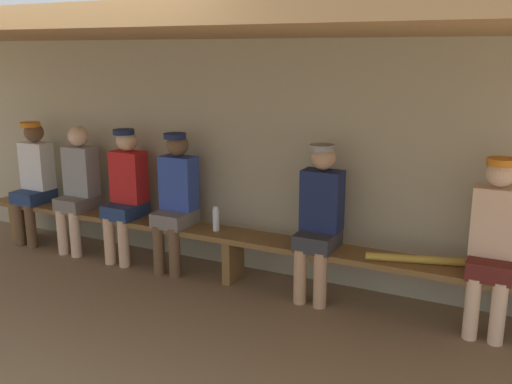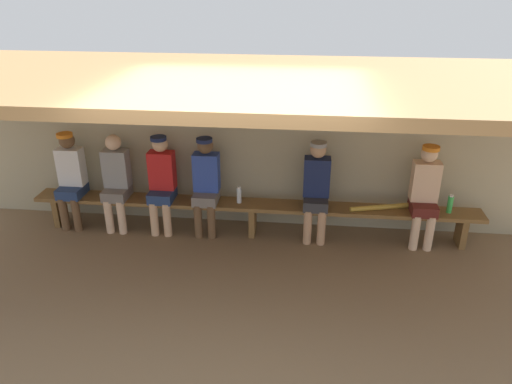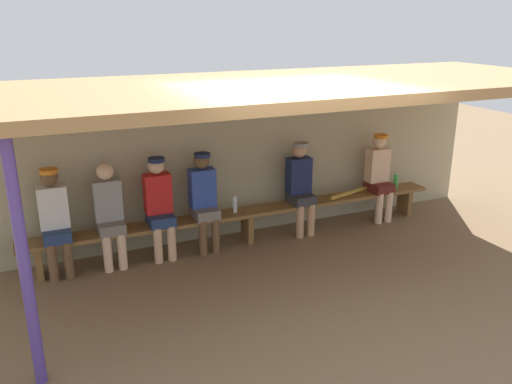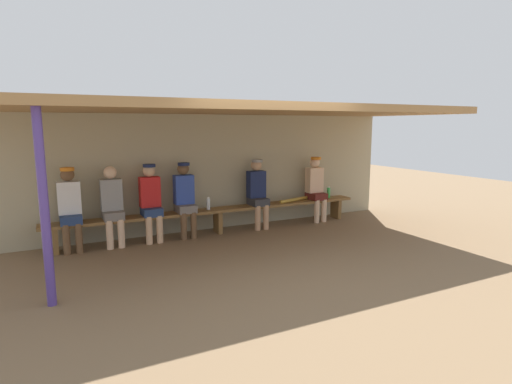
{
  "view_description": "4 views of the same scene",
  "coord_description": "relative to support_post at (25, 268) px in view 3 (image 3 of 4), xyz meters",
  "views": [
    {
      "loc": [
        2.46,
        -2.84,
        2.1
      ],
      "look_at": [
        0.36,
        1.3,
        0.95
      ],
      "focal_mm": 40.22,
      "sensor_mm": 36.0,
      "label": 1
    },
    {
      "loc": [
        0.69,
        -4.35,
        3.34
      ],
      "look_at": [
        0.07,
        1.32,
        0.73
      ],
      "focal_mm": 34.57,
      "sensor_mm": 36.0,
      "label": 2
    },
    {
      "loc": [
        -2.68,
        -4.86,
        3.04
      ],
      "look_at": [
        0.01,
        1.27,
        0.82
      ],
      "focal_mm": 37.23,
      "sensor_mm": 36.0,
      "label": 3
    },
    {
      "loc": [
        -2.76,
        -5.49,
        2.0
      ],
      "look_at": [
        0.59,
        1.13,
        0.79
      ],
      "focal_mm": 28.88,
      "sensor_mm": 36.0,
      "label": 4
    }
  ],
  "objects": [
    {
      "name": "ground_plane",
      "position": [
        2.84,
        0.55,
        -1.1
      ],
      "size": [
        24.0,
        24.0,
        0.0
      ],
      "primitive_type": "plane",
      "color": "brown"
    },
    {
      "name": "back_wall",
      "position": [
        2.84,
        2.55,
        0.0
      ],
      "size": [
        8.0,
        0.2,
        2.2
      ],
      "primitive_type": "cube",
      "color": "tan",
      "rests_on": "ground"
    },
    {
      "name": "dugout_roof",
      "position": [
        2.84,
        1.25,
        1.16
      ],
      "size": [
        8.0,
        2.8,
        0.12
      ],
      "primitive_type": "cube",
      "color": "#9E7547",
      "rests_on": "back_wall"
    },
    {
      "name": "support_post",
      "position": [
        0.0,
        0.0,
        0.0
      ],
      "size": [
        0.1,
        0.1,
        2.2
      ],
      "primitive_type": "cylinder",
      "color": "#4C388C",
      "rests_on": "ground"
    },
    {
      "name": "bench",
      "position": [
        2.84,
        2.1,
        -0.71
      ],
      "size": [
        6.0,
        0.36,
        0.46
      ],
      "color": "brown",
      "rests_on": "ground"
    },
    {
      "name": "player_leftmost",
      "position": [
        2.21,
        2.1,
        -0.35
      ],
      "size": [
        0.34,
        0.42,
        1.34
      ],
      "color": "slate",
      "rests_on": "ground"
    },
    {
      "name": "player_with_sunglasses",
      "position": [
        3.67,
        2.1,
        -0.35
      ],
      "size": [
        0.34,
        0.42,
        1.34
      ],
      "color": "#333338",
      "rests_on": "ground"
    },
    {
      "name": "player_in_blue",
      "position": [
        5.05,
        2.1,
        -0.35
      ],
      "size": [
        0.34,
        0.42,
        1.34
      ],
      "color": "#591E19",
      "rests_on": "ground"
    },
    {
      "name": "player_middle",
      "position": [
        0.33,
        2.1,
        -0.35
      ],
      "size": [
        0.34,
        0.42,
        1.34
      ],
      "color": "navy",
      "rests_on": "ground"
    },
    {
      "name": "player_in_red",
      "position": [
        0.97,
        2.1,
        -0.37
      ],
      "size": [
        0.34,
        0.42,
        1.34
      ],
      "color": "slate",
      "rests_on": "ground"
    },
    {
      "name": "player_near_post",
      "position": [
        1.61,
        2.1,
        -0.35
      ],
      "size": [
        0.34,
        0.42,
        1.34
      ],
      "color": "navy",
      "rests_on": "ground"
    },
    {
      "name": "water_bottle_blue",
      "position": [
        2.66,
        2.1,
        -0.53
      ],
      "size": [
        0.06,
        0.06,
        0.23
      ],
      "color": "silver",
      "rests_on": "bench"
    },
    {
      "name": "water_bottle_clear",
      "position": [
        5.39,
        2.11,
        -0.52
      ],
      "size": [
        0.07,
        0.07,
        0.25
      ],
      "color": "green",
      "rests_on": "bench"
    },
    {
      "name": "baseball_bat",
      "position": [
        4.53,
        2.1,
        -0.61
      ],
      "size": [
        0.85,
        0.29,
        0.07
      ],
      "primitive_type": "cylinder",
      "rotation": [
        0.0,
        1.57,
        0.27
      ],
      "color": "#B28C33",
      "rests_on": "bench"
    }
  ]
}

